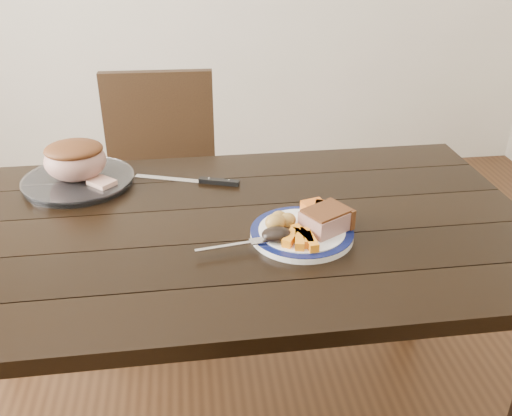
{
  "coord_description": "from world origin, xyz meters",
  "views": [
    {
      "loc": [
        -0.08,
        -1.27,
        1.47
      ],
      "look_at": [
        0.08,
        -0.02,
        0.8
      ],
      "focal_mm": 40.0,
      "sensor_mm": 36.0,
      "label": 1
    }
  ],
  "objects": [
    {
      "name": "roasted_potatoes",
      "position": [
        0.13,
        -0.07,
        0.79
      ],
      "size": [
        0.08,
        0.07,
        0.04
      ],
      "color": "gold",
      "rests_on": "dinner_plate"
    },
    {
      "name": "pork_slice",
      "position": [
        0.24,
        -0.09,
        0.79
      ],
      "size": [
        0.13,
        0.13,
        0.05
      ],
      "primitive_type": "cube",
      "rotation": [
        0.0,
        0.0,
        0.52
      ],
      "color": "#AE776A",
      "rests_on": "dinner_plate"
    },
    {
      "name": "roast_joint",
      "position": [
        -0.41,
        0.28,
        0.82
      ],
      "size": [
        0.18,
        0.15,
        0.12
      ],
      "primitive_type": "ellipsoid",
      "color": "tan",
      "rests_on": "serving_platter"
    },
    {
      "name": "fork",
      "position": [
        0.02,
        -0.14,
        0.77
      ],
      "size": [
        0.18,
        0.05,
        0.0
      ],
      "rotation": [
        0.0,
        0.0,
        0.17
      ],
      "color": "silver",
      "rests_on": "dinner_plate"
    },
    {
      "name": "dark_mushroom",
      "position": [
        0.11,
        -0.13,
        0.79
      ],
      "size": [
        0.07,
        0.05,
        0.03
      ],
      "primitive_type": "ellipsoid",
      "color": "black",
      "rests_on": "dinner_plate"
    },
    {
      "name": "pumpkin_wedges",
      "position": [
        0.24,
        -0.03,
        0.79
      ],
      "size": [
        0.09,
        0.07,
        0.04
      ],
      "color": "orange",
      "rests_on": "dinner_plate"
    },
    {
      "name": "dinner_plate",
      "position": [
        0.19,
        -0.09,
        0.76
      ],
      "size": [
        0.25,
        0.25,
        0.02
      ],
      "primitive_type": "cylinder",
      "color": "white",
      "rests_on": "dining_table"
    },
    {
      "name": "dining_table",
      "position": [
        0.0,
        0.0,
        0.66
      ],
      "size": [
        1.61,
        0.92,
        0.75
      ],
      "rotation": [
        0.0,
        0.0,
        0.01
      ],
      "color": "black",
      "rests_on": "ground"
    },
    {
      "name": "chair_far",
      "position": [
        -0.19,
        0.74,
        0.52
      ],
      "size": [
        0.43,
        0.44,
        0.93
      ],
      "rotation": [
        0.0,
        0.0,
        3.11
      ],
      "color": "black",
      "rests_on": "ground"
    },
    {
      "name": "serving_platter",
      "position": [
        -0.41,
        0.28,
        0.76
      ],
      "size": [
        0.31,
        0.31,
        0.02
      ],
      "primitive_type": "cylinder",
      "color": "white",
      "rests_on": "dining_table"
    },
    {
      "name": "carrot_batons",
      "position": [
        0.17,
        -0.15,
        0.78
      ],
      "size": [
        0.08,
        0.11,
        0.02
      ],
      "color": "orange",
      "rests_on": "dinner_plate"
    },
    {
      "name": "plate_rim",
      "position": [
        0.19,
        -0.09,
        0.77
      ],
      "size": [
        0.25,
        0.25,
        0.02
      ],
      "primitive_type": "torus",
      "color": "#0D1442",
      "rests_on": "dinner_plate"
    },
    {
      "name": "cut_slice",
      "position": [
        -0.33,
        0.23,
        0.78
      ],
      "size": [
        0.09,
        0.09,
        0.02
      ],
      "primitive_type": "cube",
      "rotation": [
        0.0,
        0.0,
        -0.76
      ],
      "color": "tan",
      "rests_on": "serving_platter"
    },
    {
      "name": "carving_knife",
      "position": [
        -0.03,
        0.25,
        0.76
      ],
      "size": [
        0.31,
        0.12,
        0.01
      ],
      "rotation": [
        0.0,
        0.0,
        -0.33
      ],
      "color": "silver",
      "rests_on": "dining_table"
    }
  ]
}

